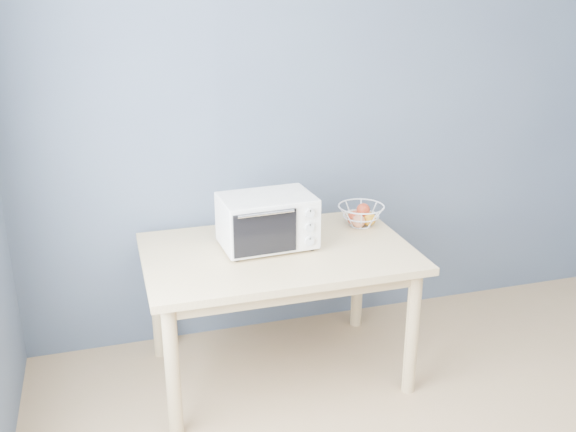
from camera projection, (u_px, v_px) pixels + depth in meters
name	position (u px, v px, depth m)	size (l,w,h in m)	color
dining_table	(278.00, 267.00, 3.40)	(1.40, 0.90, 0.75)	#E4C989
toaster_oven	(264.00, 221.00, 3.35)	(0.50, 0.38, 0.28)	white
fruit_basket	(361.00, 215.00, 3.67)	(0.35, 0.35, 0.14)	silver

